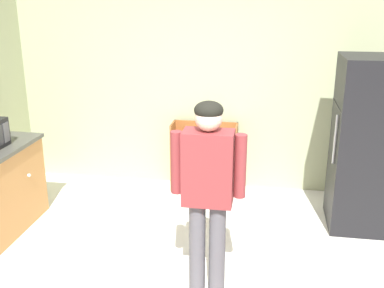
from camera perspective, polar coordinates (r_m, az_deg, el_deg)
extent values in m
cube|color=#A2AA81|center=(5.67, 4.16, 7.80)|extent=(5.20, 0.06, 2.70)
sphere|color=silver|center=(5.10, -19.35, -3.64)|extent=(0.04, 0.04, 0.04)
cube|color=black|center=(5.04, 20.91, -0.08)|extent=(0.70, 0.68, 1.78)
cylinder|color=silver|center=(4.79, 17.12, 0.53)|extent=(0.02, 0.02, 0.50)
cube|color=#333333|center=(4.88, 17.35, 4.51)|extent=(0.01, 0.67, 0.01)
cube|color=brown|center=(5.79, -2.33, -1.43)|extent=(0.02, 0.28, 0.85)
cube|color=brown|center=(5.69, 5.38, -1.86)|extent=(0.02, 0.28, 0.85)
cube|color=brown|center=(5.85, 1.67, -1.22)|extent=(0.80, 0.02, 0.85)
cube|color=brown|center=(5.87, 1.46, -5.28)|extent=(0.76, 0.24, 0.02)
cube|color=brown|center=(5.72, 1.49, -1.55)|extent=(0.76, 0.24, 0.02)
cube|color=beige|center=(5.86, -1.97, -4.22)|extent=(0.03, 0.17, 0.19)
cube|color=#B32926|center=(5.72, -2.01, -0.46)|extent=(0.03, 0.17, 0.19)
cube|color=orange|center=(5.84, -1.42, -4.10)|extent=(0.02, 0.17, 0.22)
cube|color=orange|center=(5.71, -1.54, -0.35)|extent=(0.03, 0.17, 0.22)
cube|color=gold|center=(5.84, -0.80, -4.42)|extent=(0.03, 0.17, 0.16)
cube|color=gold|center=(5.69, -0.85, -0.41)|extent=(0.02, 0.17, 0.21)
cube|color=brown|center=(5.82, -0.18, -4.03)|extent=(0.03, 0.17, 0.26)
cube|color=orange|center=(5.69, -0.14, -0.70)|extent=(0.03, 0.17, 0.16)
cube|color=beige|center=(5.81, 0.14, -4.06)|extent=(0.03, 0.17, 0.25)
cube|color=#B43224|center=(5.68, 0.16, -0.62)|extent=(0.02, 0.17, 0.18)
cube|color=silver|center=(5.80, 0.78, -4.13)|extent=(0.03, 0.17, 0.25)
cube|color=beige|center=(5.67, 0.81, -0.53)|extent=(0.03, 0.17, 0.21)
cube|color=#B32325|center=(5.81, 1.00, -4.46)|extent=(0.02, 0.17, 0.18)
cube|color=gold|center=(5.67, 0.68, -0.39)|extent=(0.03, 0.17, 0.23)
cube|color=#B82D22|center=(5.79, 2.18, -4.41)|extent=(0.03, 0.17, 0.21)
cylinder|color=#525158|center=(3.81, 0.65, -12.71)|extent=(0.13, 0.13, 0.82)
cylinder|color=#525158|center=(3.79, 3.10, -12.90)|extent=(0.13, 0.13, 0.82)
cube|color=maroon|center=(3.49, 1.99, -2.93)|extent=(0.38, 0.22, 0.58)
cylinder|color=maroon|center=(3.52, -1.89, -2.26)|extent=(0.09, 0.09, 0.49)
cylinder|color=maroon|center=(3.46, 5.94, -2.71)|extent=(0.09, 0.09, 0.49)
sphere|color=beige|center=(3.37, 2.06, 3.26)|extent=(0.20, 0.20, 0.20)
ellipsoid|color=black|center=(3.36, 2.07, 4.19)|extent=(0.21, 0.21, 0.13)
cube|color=#515156|center=(4.96, -21.80, 1.35)|extent=(0.01, 0.10, 0.20)
cylinder|color=blue|center=(5.34, -22.01, 1.43)|extent=(0.08, 0.08, 0.09)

